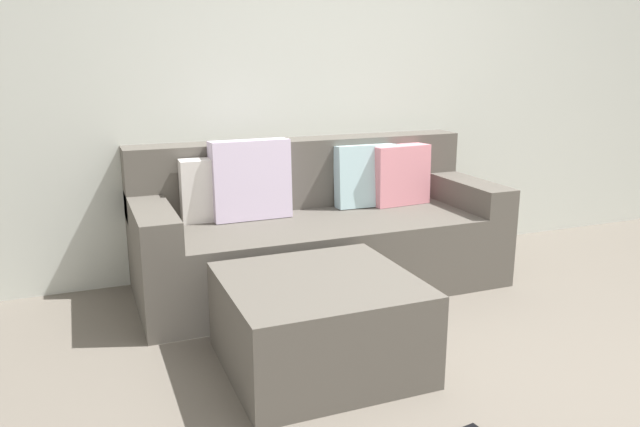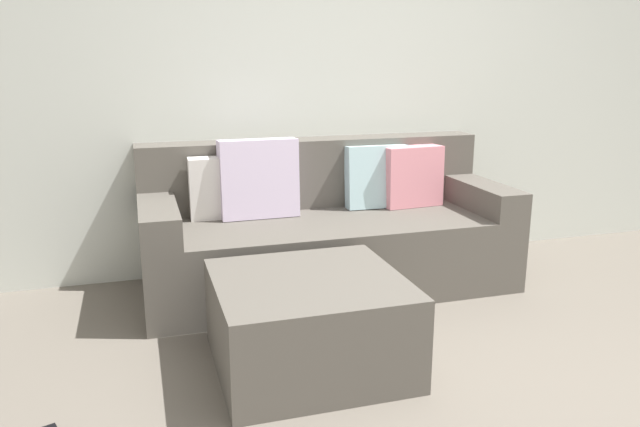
{
  "view_description": "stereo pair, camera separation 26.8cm",
  "coord_description": "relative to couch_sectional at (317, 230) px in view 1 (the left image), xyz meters",
  "views": [
    {
      "loc": [
        -1.6,
        -1.6,
        1.36
      ],
      "look_at": [
        -0.47,
        1.22,
        0.58
      ],
      "focal_mm": 34.56,
      "sensor_mm": 36.0,
      "label": 1
    },
    {
      "loc": [
        -1.35,
        -1.69,
        1.36
      ],
      "look_at": [
        -0.47,
        1.22,
        0.58
      ],
      "focal_mm": 34.56,
      "sensor_mm": 36.0,
      "label": 2
    }
  ],
  "objects": [
    {
      "name": "ground_plane",
      "position": [
        0.28,
        -1.76,
        -0.34
      ],
      "size": [
        8.27,
        8.27,
        0.0
      ],
      "primitive_type": "plane",
      "color": "#6B6359"
    },
    {
      "name": "wall_back",
      "position": [
        0.28,
        0.43,
        0.94
      ],
      "size": [
        6.36,
        0.1,
        2.56
      ],
      "primitive_type": "cube",
      "color": "silver",
      "rests_on": "ground_plane"
    },
    {
      "name": "couch_sectional",
      "position": [
        0.0,
        0.0,
        0.0
      ],
      "size": [
        2.17,
        0.89,
        0.9
      ],
      "color": "#59544C",
      "rests_on": "ground_plane"
    },
    {
      "name": "ottoman",
      "position": [
        -0.38,
        -0.99,
        -0.13
      ],
      "size": [
        0.82,
        0.79,
        0.42
      ],
      "primitive_type": "cube",
      "color": "#59544C",
      "rests_on": "ground_plane"
    }
  ]
}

